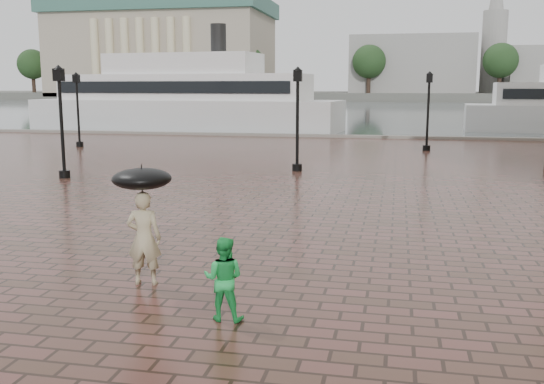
{
  "coord_description": "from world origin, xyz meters",
  "views": [
    {
      "loc": [
        7.32,
        -12.32,
        3.71
      ],
      "look_at": [
        4.64,
        0.59,
        1.4
      ],
      "focal_mm": 40.0,
      "sensor_mm": 36.0,
      "label": 1
    }
  ],
  "objects_px": {
    "adult_pedestrian": "(144,238)",
    "child_pedestrian": "(224,279)",
    "street_lamps": "(221,114)",
    "ferry_near": "(185,99)"
  },
  "relations": [
    {
      "from": "adult_pedestrian",
      "to": "street_lamps",
      "type": "bearing_deg",
      "value": -85.64
    },
    {
      "from": "street_lamps",
      "to": "child_pedestrian",
      "type": "relative_size",
      "value": 15.73
    },
    {
      "from": "street_lamps",
      "to": "ferry_near",
      "type": "distance_m",
      "value": 21.47
    },
    {
      "from": "adult_pedestrian",
      "to": "child_pedestrian",
      "type": "bearing_deg",
      "value": 136.48
    },
    {
      "from": "adult_pedestrian",
      "to": "child_pedestrian",
      "type": "xyz_separation_m",
      "value": [
        1.96,
        -1.41,
        -0.21
      ]
    },
    {
      "from": "street_lamps",
      "to": "adult_pedestrian",
      "type": "height_order",
      "value": "street_lamps"
    },
    {
      "from": "street_lamps",
      "to": "ferry_near",
      "type": "bearing_deg",
      "value": 114.75
    },
    {
      "from": "adult_pedestrian",
      "to": "ferry_near",
      "type": "height_order",
      "value": "ferry_near"
    },
    {
      "from": "adult_pedestrian",
      "to": "child_pedestrian",
      "type": "height_order",
      "value": "adult_pedestrian"
    },
    {
      "from": "ferry_near",
      "to": "adult_pedestrian",
      "type": "bearing_deg",
      "value": -65.95
    }
  ]
}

